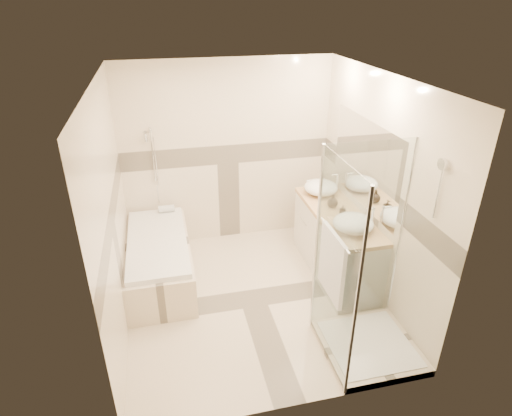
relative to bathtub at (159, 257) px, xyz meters
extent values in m
cube|color=beige|center=(1.02, -0.65, -0.31)|extent=(2.80, 3.00, 0.01)
cube|color=silver|center=(1.02, -0.65, 2.20)|extent=(2.80, 3.00, 0.01)
cube|color=beige|center=(1.02, 0.85, 0.94)|extent=(2.80, 0.01, 2.50)
cube|color=beige|center=(1.02, -2.15, 0.94)|extent=(2.80, 0.01, 2.50)
cube|color=beige|center=(-0.38, -0.65, 0.94)|extent=(0.01, 3.00, 2.50)
cube|color=beige|center=(2.43, -0.65, 0.94)|extent=(0.01, 3.00, 2.50)
cube|color=white|center=(2.41, -0.35, 1.14)|extent=(0.01, 1.60, 1.00)
cylinder|color=silver|center=(0.05, 0.82, 1.04)|extent=(0.02, 0.02, 0.70)
cube|color=beige|center=(0.00, 0.00, -0.06)|extent=(0.75, 1.70, 0.50)
cube|color=white|center=(0.00, 0.00, 0.22)|extent=(0.69, 1.60, 0.06)
ellipsoid|color=white|center=(0.00, 0.00, 0.17)|extent=(0.56, 1.40, 0.16)
cube|color=silver|center=(2.15, -0.35, 0.09)|extent=(0.55, 1.60, 0.80)
cylinder|color=silver|center=(1.86, -0.75, 0.24)|extent=(0.01, 0.24, 0.01)
cylinder|color=silver|center=(1.86, 0.05, 0.24)|extent=(0.01, 0.24, 0.01)
cube|color=tan|center=(2.15, -0.35, 0.52)|extent=(0.57, 1.62, 0.05)
cube|color=beige|center=(1.97, -1.70, -0.27)|extent=(0.90, 0.90, 0.08)
cube|color=white|center=(1.97, -1.70, -0.22)|extent=(0.80, 0.80, 0.01)
cube|color=white|center=(1.53, -1.70, 0.73)|extent=(0.01, 0.90, 2.00)
cube|color=white|center=(1.97, -1.26, 0.73)|extent=(0.90, 0.01, 2.00)
cylinder|color=silver|center=(1.52, -2.15, 0.73)|extent=(0.03, 0.03, 2.00)
cylinder|color=silver|center=(1.52, -1.25, 0.73)|extent=(0.03, 0.03, 2.00)
cylinder|color=silver|center=(2.42, -1.25, 0.73)|extent=(0.03, 0.03, 2.00)
cylinder|color=silver|center=(2.38, -1.70, 1.64)|extent=(0.03, 0.10, 0.10)
cylinder|color=silver|center=(1.49, -1.70, 1.09)|extent=(0.02, 0.60, 0.02)
cube|color=silver|center=(1.49, -1.70, 0.79)|extent=(0.04, 0.48, 0.62)
ellipsoid|color=white|center=(2.13, 0.20, 0.63)|extent=(0.44, 0.44, 0.17)
ellipsoid|color=white|center=(2.13, -0.79, 0.63)|extent=(0.45, 0.45, 0.18)
cylinder|color=silver|center=(2.35, 0.20, 0.68)|extent=(0.03, 0.03, 0.27)
cylinder|color=silver|center=(2.31, 0.20, 0.79)|extent=(0.09, 0.02, 0.02)
cylinder|color=silver|center=(2.35, -0.79, 0.67)|extent=(0.03, 0.03, 0.26)
cylinder|color=silver|center=(2.31, -0.79, 0.79)|extent=(0.09, 0.02, 0.02)
imported|color=black|center=(2.13, -0.49, 0.63)|extent=(0.10, 0.10, 0.17)
imported|color=black|center=(2.13, -0.20, 0.63)|extent=(0.17, 0.17, 0.17)
cube|color=silver|center=(2.13, 0.37, 0.58)|extent=(0.20, 0.28, 0.08)
cylinder|color=silver|center=(0.15, 0.70, 0.30)|extent=(0.21, 0.10, 0.10)
camera|label=1|loc=(0.16, -4.54, 2.90)|focal=30.00mm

